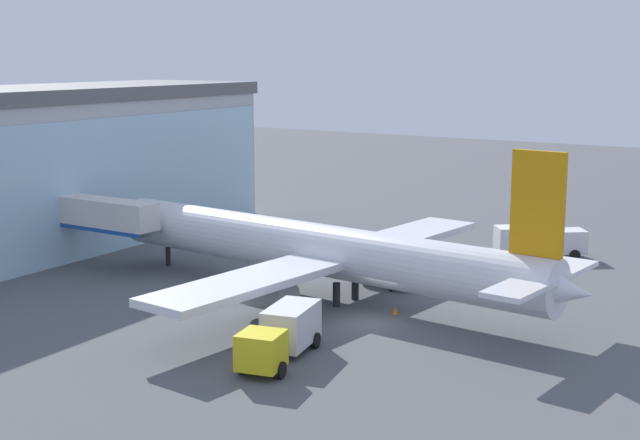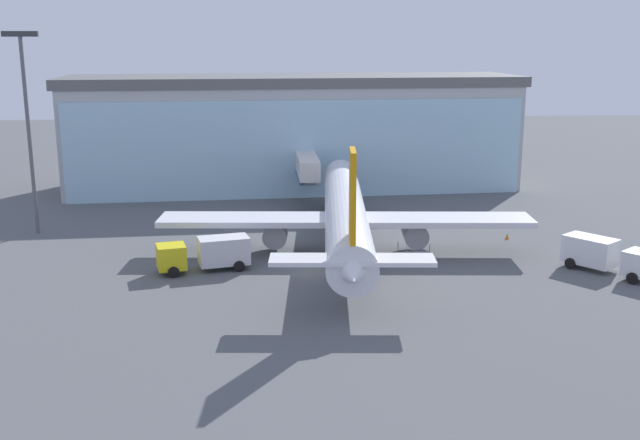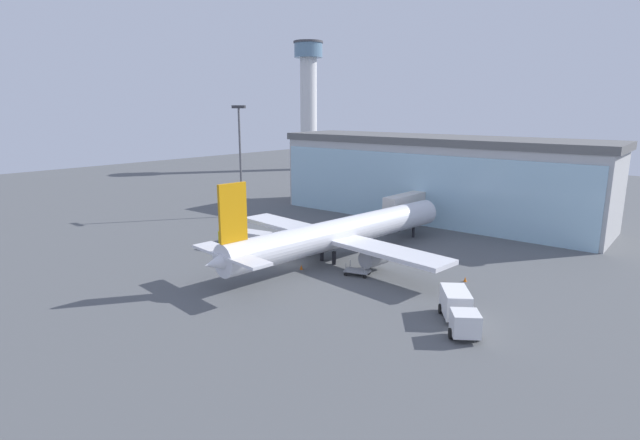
{
  "view_description": "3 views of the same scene",
  "coord_description": "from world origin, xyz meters",
  "views": [
    {
      "loc": [
        -46.62,
        -26.7,
        16.45
      ],
      "look_at": [
        6.15,
        7.82,
        4.79
      ],
      "focal_mm": 50.0,
      "sensor_mm": 36.0,
      "label": 1
    },
    {
      "loc": [
        -4.05,
        -57.52,
        18.18
      ],
      "look_at": [
        1.01,
        6.32,
        2.64
      ],
      "focal_mm": 42.0,
      "sensor_mm": 36.0,
      "label": 2
    },
    {
      "loc": [
        40.89,
        -40.73,
        18.55
      ],
      "look_at": [
        0.34,
        5.24,
        4.66
      ],
      "focal_mm": 28.0,
      "sensor_mm": 36.0,
      "label": 3
    }
  ],
  "objects": [
    {
      "name": "terminal_building",
      "position": [
        0.01,
        35.36,
        6.91
      ],
      "size": [
        55.95,
        16.94,
        13.81
      ],
      "rotation": [
        0.0,
        0.0,
        0.05
      ],
      "color": "#B3B3B3",
      "rests_on": "ground"
    },
    {
      "name": "fuel_truck",
      "position": [
        23.13,
        -2.4,
        1.47
      ],
      "size": [
        6.16,
        7.15,
        2.65
      ],
      "rotation": [
        0.0,
        0.0,
        5.36
      ],
      "color": "silver",
      "rests_on": "ground"
    },
    {
      "name": "ground",
      "position": [
        0.0,
        0.0,
        0.0
      ],
      "size": [
        240.0,
        240.0,
        0.0
      ],
      "primitive_type": "plane",
      "color": "#545659"
    },
    {
      "name": "baggage_cart",
      "position": [
        8.61,
        2.24,
        0.5
      ],
      "size": [
        3.16,
        2.39,
        1.5
      ],
      "rotation": [
        0.0,
        0.0,
        0.32
      ],
      "color": "gray",
      "rests_on": "ground"
    },
    {
      "name": "airplane",
      "position": [
        3.17,
        5.73,
        3.32
      ],
      "size": [
        32.25,
        39.17,
        11.2
      ],
      "rotation": [
        0.0,
        0.0,
        1.49
      ],
      "color": "silver",
      "rests_on": "ground"
    },
    {
      "name": "safety_cone_wingtip",
      "position": [
        18.71,
        8.33,
        0.28
      ],
      "size": [
        0.36,
        0.36,
        0.55
      ],
      "primitive_type": "cone",
      "color": "orange",
      "rests_on": "ground"
    },
    {
      "name": "catering_truck",
      "position": [
        -8.55,
        0.7,
        1.47
      ],
      "size": [
        7.61,
        3.83,
        2.65
      ],
      "rotation": [
        0.0,
        0.0,
        3.37
      ],
      "color": "yellow",
      "rests_on": "ground"
    },
    {
      "name": "apron_light_mast",
      "position": [
        -25.68,
        14.18,
        11.18
      ],
      "size": [
        3.2,
        0.4,
        18.87
      ],
      "color": "#59595E",
      "rests_on": "ground"
    },
    {
      "name": "jet_bridge",
      "position": [
        1.03,
        25.55,
        4.17
      ],
      "size": [
        2.26,
        11.65,
        5.54
      ],
      "rotation": [
        0.0,
        0.0,
        1.57
      ],
      "color": "silver",
      "rests_on": "ground"
    },
    {
      "name": "safety_cone_nose",
      "position": [
        2.42,
        -0.42,
        0.28
      ],
      "size": [
        0.36,
        0.36,
        0.55
      ],
      "primitive_type": "cone",
      "color": "orange",
      "rests_on": "ground"
    }
  ]
}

